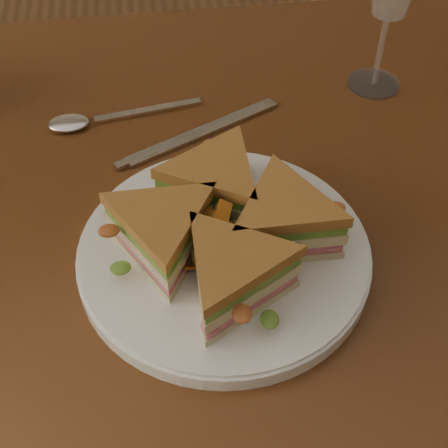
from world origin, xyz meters
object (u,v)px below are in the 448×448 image
Objects in this scene: plate at (224,254)px; sandwich_wedges at (224,228)px; spoon at (88,120)px; knife at (194,136)px; table at (167,267)px.

sandwich_wedges is at bearing 180.00° from plate.
sandwich_wedges reaches higher than plate.
knife is (0.12, -0.04, -0.00)m from spoon.
plate is 0.26m from spoon.
plate is at bearing -112.84° from knife.
spoon is (-0.07, 0.15, 0.10)m from table.
knife is at bearing 66.69° from table.
plate is 1.38× the size of knife.
knife is (-0.01, 0.19, -0.01)m from plate.
sandwich_wedges is at bearing -54.91° from table.
sandwich_wedges is 0.19m from knife.
table is 4.36× the size of plate.
sandwich_wedges is at bearing -69.50° from spoon.
plate is 1.51× the size of spoon.
table is at bearing 125.09° from sandwich_wedges.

